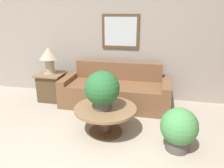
{
  "coord_description": "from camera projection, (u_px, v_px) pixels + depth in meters",
  "views": [
    {
      "loc": [
        0.75,
        -1.61,
        1.97
      ],
      "look_at": [
        -0.08,
        2.2,
        0.65
      ],
      "focal_mm": 35.0,
      "sensor_mm": 36.0,
      "label": 1
    }
  ],
  "objects": [
    {
      "name": "potted_plant_floor",
      "position": [
        179.0,
        128.0,
        3.14
      ],
      "size": [
        0.54,
        0.54,
        0.66
      ],
      "color": "#4C4742",
      "rests_on": "ground_plane"
    },
    {
      "name": "table_lamp",
      "position": [
        49.0,
        56.0,
        4.75
      ],
      "size": [
        0.43,
        0.43,
        0.59
      ],
      "color": "tan",
      "rests_on": "side_table"
    },
    {
      "name": "couch_main",
      "position": [
        115.0,
        92.0,
        4.69
      ],
      "size": [
        2.28,
        0.88,
        0.89
      ],
      "color": "brown",
      "rests_on": "ground_plane"
    },
    {
      "name": "side_table",
      "position": [
        52.0,
        86.0,
        4.97
      ],
      "size": [
        0.59,
        0.59,
        0.63
      ],
      "color": "#4C3823",
      "rests_on": "ground_plane"
    },
    {
      "name": "coffee_table",
      "position": [
        105.0,
        114.0,
        3.61
      ],
      "size": [
        1.02,
        1.02,
        0.46
      ],
      "color": "#4C3823",
      "rests_on": "ground_plane"
    },
    {
      "name": "wall_back",
      "position": [
        126.0,
        41.0,
        4.89
      ],
      "size": [
        7.82,
        0.09,
        2.6
      ],
      "color": "gray",
      "rests_on": "ground_plane"
    },
    {
      "name": "potted_plant_on_table",
      "position": [
        102.0,
        89.0,
        3.44
      ],
      "size": [
        0.56,
        0.56,
        0.62
      ],
      "color": "#4C4742",
      "rests_on": "coffee_table"
    }
  ]
}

